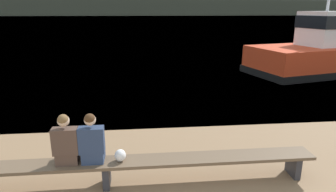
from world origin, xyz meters
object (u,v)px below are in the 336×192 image
at_px(bench_main, 106,166).
at_px(person_right, 92,142).
at_px(person_left, 66,143).
at_px(tugboat_red, 321,54).
at_px(shopping_bag, 120,155).

distance_m(bench_main, person_right, 0.53).
xyz_separation_m(person_left, person_right, (0.45, 0.00, -0.00)).
height_order(bench_main, tugboat_red, tugboat_red).
distance_m(person_right, tugboat_red, 14.11).
height_order(person_left, tugboat_red, tugboat_red).
xyz_separation_m(bench_main, shopping_bag, (0.27, -0.01, 0.20)).
relative_size(person_right, tugboat_red, 0.12).
xyz_separation_m(person_right, tugboat_red, (10.36, 9.59, 0.09)).
bearing_deg(tugboat_red, person_left, 117.75).
xyz_separation_m(bench_main, person_left, (-0.68, 0.01, 0.48)).
xyz_separation_m(person_left, tugboat_red, (10.81, 9.59, 0.08)).
distance_m(bench_main, shopping_bag, 0.33).
relative_size(person_left, person_right, 1.00).
relative_size(person_right, shopping_bag, 4.19).
xyz_separation_m(shopping_bag, tugboat_red, (9.86, 9.61, 0.37)).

